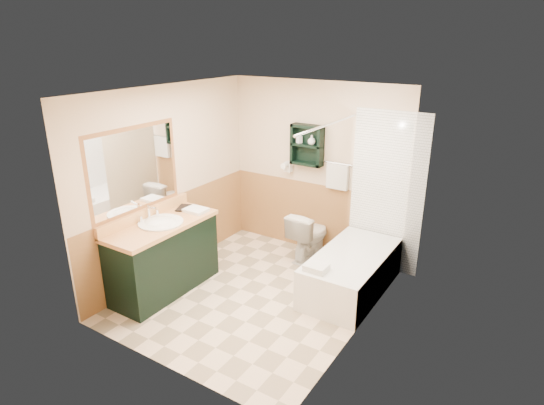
{
  "coord_description": "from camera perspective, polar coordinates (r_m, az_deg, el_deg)",
  "views": [
    {
      "loc": [
        2.71,
        -3.91,
        2.93
      ],
      "look_at": [
        0.11,
        0.2,
        1.14
      ],
      "focal_mm": 30.0,
      "sensor_mm": 36.0,
      "label": 1
    }
  ],
  "objects": [
    {
      "name": "toilet",
      "position": [
        6.3,
        4.68,
        -4.13
      ],
      "size": [
        0.43,
        0.72,
        0.68
      ],
      "primitive_type": "imported",
      "rotation": [
        0.0,
        0.0,
        3.08
      ],
      "color": "silver",
      "rests_on": "ground"
    },
    {
      "name": "vanity",
      "position": [
        5.63,
        -13.41,
        -6.67
      ],
      "size": [
        0.59,
        1.39,
        0.88
      ],
      "primitive_type": "cube",
      "color": "black",
      "rests_on": "ground"
    },
    {
      "name": "curtain_rod",
      "position": [
        5.23,
        7.26,
        9.77
      ],
      "size": [
        0.03,
        1.6,
        0.03
      ],
      "primitive_type": "cylinder",
      "rotation": [
        1.57,
        0.0,
        0.0
      ],
      "color": "silver",
      "rests_on": "back_wall"
    },
    {
      "name": "bathtub",
      "position": [
        5.62,
        9.91,
        -8.64
      ],
      "size": [
        0.75,
        1.5,
        0.5
      ],
      "primitive_type": "cube",
      "color": "silver",
      "rests_on": "ground"
    },
    {
      "name": "floor",
      "position": [
        5.59,
        -2.08,
        -11.46
      ],
      "size": [
        3.0,
        3.0,
        0.0
      ],
      "primitive_type": "plane",
      "color": "beige",
      "rests_on": "ground"
    },
    {
      "name": "tile_accent",
      "position": [
        4.98,
        14.96,
        7.57
      ],
      "size": [
        1.5,
        1.5,
        0.1
      ],
      "primitive_type": null,
      "color": "#154A28",
      "rests_on": "right_wall"
    },
    {
      "name": "ceiling",
      "position": [
        4.79,
        -2.45,
        14.04
      ],
      "size": [
        2.6,
        3.0,
        0.04
      ],
      "primitive_type": "cube",
      "color": "white",
      "rests_on": "back_wall"
    },
    {
      "name": "right_wall",
      "position": [
        4.5,
        11.77,
        -2.92
      ],
      "size": [
        0.04,
        3.0,
        2.4
      ],
      "primitive_type": "cube",
      "color": "beige",
      "rests_on": "ground"
    },
    {
      "name": "tub_towel",
      "position": [
        5.08,
        5.58,
        -8.12
      ],
      "size": [
        0.25,
        0.21,
        0.07
      ],
      "primitive_type": "cube",
      "color": "silver",
      "rests_on": "bathtub"
    },
    {
      "name": "soap_bottle_a",
      "position": [
        6.21,
        3.44,
        7.74
      ],
      "size": [
        0.11,
        0.15,
        0.06
      ],
      "primitive_type": "imported",
      "rotation": [
        0.0,
        0.0,
        -0.42
      ],
      "color": "silver",
      "rests_on": "wall_shelf"
    },
    {
      "name": "back_wall",
      "position": [
        6.31,
        5.62,
        4.17
      ],
      "size": [
        2.6,
        0.04,
        2.4
      ],
      "primitive_type": "cube",
      "color": "beige",
      "rests_on": "ground"
    },
    {
      "name": "counter_towel",
      "position": [
        5.71,
        -9.53,
        -0.95
      ],
      "size": [
        0.27,
        0.22,
        0.04
      ],
      "primitive_type": "cube",
      "color": "silver",
      "rests_on": "vanity"
    },
    {
      "name": "hair_dryer",
      "position": [
        6.42,
        2.06,
        4.53
      ],
      "size": [
        0.1,
        0.24,
        0.18
      ],
      "primitive_type": null,
      "color": "white",
      "rests_on": "back_wall"
    },
    {
      "name": "towel_bar",
      "position": [
        6.07,
        8.31,
        4.87
      ],
      "size": [
        0.4,
        0.06,
        0.4
      ],
      "primitive_type": null,
      "color": "silver",
      "rests_on": "back_wall"
    },
    {
      "name": "tile_right",
      "position": [
        5.22,
        14.23,
        -1.57
      ],
      "size": [
        1.5,
        1.5,
        2.1
      ],
      "primitive_type": null,
      "color": "white",
      "rests_on": "right_wall"
    },
    {
      "name": "tile_back",
      "position": [
        5.95,
        14.19,
        1.11
      ],
      "size": [
        0.95,
        0.95,
        2.1
      ],
      "primitive_type": null,
      "color": "white",
      "rests_on": "back_wall"
    },
    {
      "name": "mirror_glass",
      "position": [
        5.4,
        -16.85,
        3.94
      ],
      "size": [
        1.2,
        1.2,
        0.9
      ],
      "primitive_type": null,
      "color": "white",
      "rests_on": "left_wall"
    },
    {
      "name": "wainscot_back",
      "position": [
        6.51,
        5.27,
        -1.83
      ],
      "size": [
        2.58,
        2.58,
        1.0
      ],
      "primitive_type": null,
      "color": "#AB6F45",
      "rests_on": "back_wall"
    },
    {
      "name": "wall_shelf",
      "position": [
        6.17,
        4.4,
        7.2
      ],
      "size": [
        0.45,
        0.15,
        0.55
      ],
      "primitive_type": "cube",
      "color": "black",
      "rests_on": "back_wall"
    },
    {
      "name": "left_wall",
      "position": [
        5.88,
        -12.92,
        2.54
      ],
      "size": [
        0.04,
        3.0,
        2.4
      ],
      "primitive_type": "cube",
      "color": "beige",
      "rests_on": "ground"
    },
    {
      "name": "soap_bottle_b",
      "position": [
        6.12,
        5.0,
        7.7
      ],
      "size": [
        0.13,
        0.15,
        0.1
      ],
      "primitive_type": "imported",
      "rotation": [
        0.0,
        0.0,
        -0.19
      ],
      "color": "silver",
      "rests_on": "wall_shelf"
    },
    {
      "name": "shower_curtain",
      "position": [
        5.59,
        7.65,
        1.44
      ],
      "size": [
        1.05,
        1.05,
        1.7
      ],
      "primitive_type": null,
      "color": "beige",
      "rests_on": "curtain_rod"
    },
    {
      "name": "mirror_frame",
      "position": [
        5.4,
        -16.88,
        3.95
      ],
      "size": [
        1.3,
        1.3,
        1.0
      ],
      "primitive_type": null,
      "color": "#945830",
      "rests_on": "left_wall"
    },
    {
      "name": "vanity_book",
      "position": [
        5.82,
        -11.79,
        0.38
      ],
      "size": [
        0.17,
        0.09,
        0.24
      ],
      "primitive_type": "imported",
      "rotation": [
        0.0,
        0.0,
        0.41
      ],
      "color": "black",
      "rests_on": "vanity"
    },
    {
      "name": "wainscot_left",
      "position": [
        6.1,
        -12.18,
        -3.79
      ],
      "size": [
        2.98,
        2.98,
        1.0
      ],
      "primitive_type": null,
      "color": "#AB6F45",
      "rests_on": "left_wall"
    }
  ]
}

